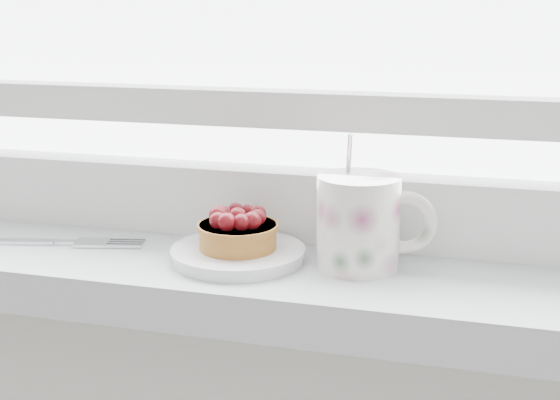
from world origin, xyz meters
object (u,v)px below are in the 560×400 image
(floral_mug, at_px, (361,220))
(raspberry_tart, at_px, (238,230))
(saucer, at_px, (238,254))
(fork, at_px, (37,242))

(floral_mug, bearing_deg, raspberry_tart, -173.33)
(saucer, height_order, raspberry_tart, raspberry_tart)
(raspberry_tart, height_order, fork, raspberry_tart)
(raspberry_tart, distance_m, floral_mug, 0.11)
(floral_mug, relative_size, fork, 0.58)
(raspberry_tart, bearing_deg, fork, -178.34)
(saucer, bearing_deg, raspberry_tart, -103.01)
(saucer, height_order, floral_mug, floral_mug)
(floral_mug, distance_m, fork, 0.32)
(floral_mug, bearing_deg, saucer, -173.41)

